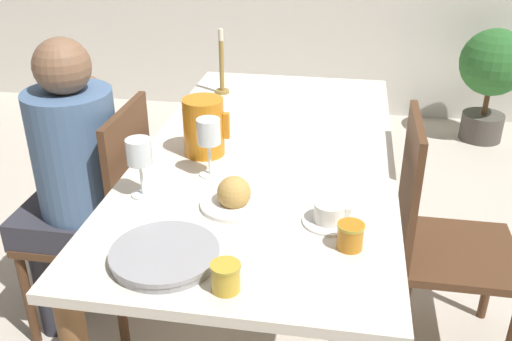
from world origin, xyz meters
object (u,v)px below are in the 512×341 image
object	(u,v)px
wine_glass_water	(209,134)
jam_jar_amber	(350,235)
teacup_near_person	(329,214)
candlestick_tall	(222,69)
potted_plant	(492,72)
serving_tray	(165,255)
bread_plate	(234,197)
wine_glass_juice	(139,155)
person_seated	(70,170)
chair_person_side	(104,217)
jam_jar_red	(226,276)
chair_opposite	(438,237)
red_pitcher	(204,127)

from	to	relation	value
wine_glass_water	jam_jar_amber	xyz separation A→B (m)	(0.45, -0.34, -0.10)
teacup_near_person	candlestick_tall	size ratio (longest dim) A/B	0.52
teacup_near_person	candlestick_tall	world-z (taller)	candlestick_tall
potted_plant	serving_tray	bearing A→B (deg)	-115.93
serving_tray	bread_plate	bearing A→B (deg)	67.89
wine_glass_water	serving_tray	world-z (taller)	wine_glass_water
wine_glass_juice	person_seated	bearing A→B (deg)	143.81
chair_person_side	wine_glass_water	xyz separation A→B (m)	(0.46, -0.15, 0.43)
wine_glass_juice	jam_jar_red	xyz separation A→B (m)	(0.34, -0.39, -0.09)
wine_glass_water	teacup_near_person	world-z (taller)	wine_glass_water
chair_person_side	teacup_near_person	distance (m)	0.98
jam_jar_amber	jam_jar_red	bearing A→B (deg)	-141.87
person_seated	potted_plant	size ratio (longest dim) A/B	1.52
wine_glass_water	chair_opposite	bearing A→B (deg)	15.96
chair_person_side	bread_plate	distance (m)	0.74
wine_glass_juice	potted_plant	world-z (taller)	wine_glass_juice
red_pitcher	teacup_near_person	size ratio (longest dim) A/B	1.34
chair_person_side	jam_jar_red	xyz separation A→B (m)	(0.63, -0.70, 0.33)
chair_person_side	wine_glass_water	bearing A→B (deg)	-108.08
wine_glass_juice	red_pitcher	bearing A→B (deg)	70.81
serving_tray	candlestick_tall	world-z (taller)	candlestick_tall
red_pitcher	serving_tray	size ratio (longest dim) A/B	0.72
wine_glass_water	serving_tray	bearing A→B (deg)	-90.17
wine_glass_water	candlestick_tall	size ratio (longest dim) A/B	0.67
chair_person_side	jam_jar_amber	xyz separation A→B (m)	(0.90, -0.48, 0.33)
wine_glass_water	teacup_near_person	distance (m)	0.46
person_seated	jam_jar_red	size ratio (longest dim) A/B	16.70
teacup_near_person	jam_jar_red	xyz separation A→B (m)	(-0.22, -0.33, 0.01)
bread_plate	candlestick_tall	bearing A→B (deg)	104.55
wine_glass_water	jam_jar_amber	distance (m)	0.57
red_pitcher	wine_glass_water	world-z (taller)	red_pitcher
person_seated	teacup_near_person	world-z (taller)	person_seated
jam_jar_amber	red_pitcher	bearing A→B (deg)	135.81
chair_opposite	red_pitcher	size ratio (longest dim) A/B	4.71
red_pitcher	jam_jar_amber	world-z (taller)	red_pitcher
red_pitcher	potted_plant	xyz separation A→B (m)	(1.40, 2.16, -0.40)
potted_plant	jam_jar_red	bearing A→B (deg)	-112.37
chair_opposite	potted_plant	size ratio (longest dim) A/B	1.20
bread_plate	wine_glass_juice	bearing A→B (deg)	176.21
person_seated	jam_jar_amber	world-z (taller)	person_seated
red_pitcher	wine_glass_juice	bearing A→B (deg)	-109.19
person_seated	potted_plant	world-z (taller)	person_seated
wine_glass_water	serving_tray	distance (m)	0.48
teacup_near_person	jam_jar_amber	xyz separation A→B (m)	(0.06, -0.11, 0.01)
person_seated	serving_tray	bearing A→B (deg)	-136.85
candlestick_tall	bread_plate	bearing A→B (deg)	-75.45
serving_tray	wine_glass_juice	bearing A→B (deg)	118.46
serving_tray	jam_jar_amber	world-z (taller)	jam_jar_amber
wine_glass_water	jam_jar_amber	world-z (taller)	wine_glass_water
chair_person_side	jam_jar_amber	world-z (taller)	chair_person_side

